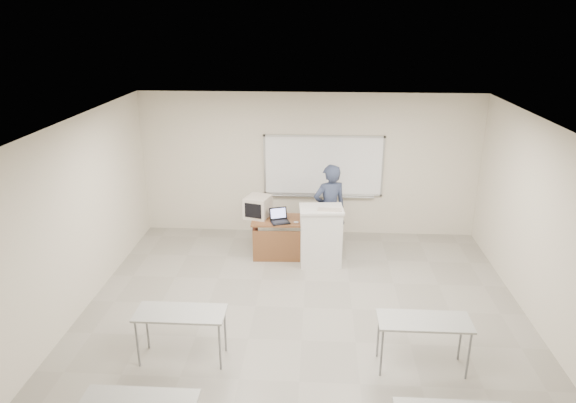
# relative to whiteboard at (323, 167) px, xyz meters

# --- Properties ---
(floor) EXTENTS (7.00, 8.00, 0.01)m
(floor) POSITION_rel_whiteboard_xyz_m (-0.30, -3.97, -1.49)
(floor) COLOR gray
(floor) RESTS_ON ground
(whiteboard) EXTENTS (2.48, 0.10, 1.31)m
(whiteboard) POSITION_rel_whiteboard_xyz_m (0.00, 0.00, 0.00)
(whiteboard) COLOR white
(whiteboard) RESTS_ON floor
(student_desks) EXTENTS (4.40, 2.20, 0.73)m
(student_desks) POSITION_rel_whiteboard_xyz_m (-0.30, -5.32, -0.81)
(student_desks) COLOR #9FA09A
(student_desks) RESTS_ON floor
(instructor_desk) EXTENTS (1.32, 0.66, 0.75)m
(instructor_desk) POSITION_rel_whiteboard_xyz_m (-0.70, -1.26, -0.95)
(instructor_desk) COLOR brown
(instructor_desk) RESTS_ON floor
(podium) EXTENTS (0.79, 0.58, 1.12)m
(podium) POSITION_rel_whiteboard_xyz_m (-0.03, -1.47, -0.92)
(podium) COLOR beige
(podium) RESTS_ON floor
(crt_monitor) EXTENTS (0.44, 0.49, 0.42)m
(crt_monitor) POSITION_rel_whiteboard_xyz_m (-1.25, -1.03, -0.53)
(crt_monitor) COLOR #B6A89A
(crt_monitor) RESTS_ON instructor_desk
(laptop) EXTENTS (0.34, 0.31, 0.25)m
(laptop) POSITION_rel_whiteboard_xyz_m (-0.80, -1.28, -0.67)
(laptop) COLOR black
(laptop) RESTS_ON instructor_desk
(mouse) EXTENTS (0.10, 0.08, 0.03)m
(mouse) POSITION_rel_whiteboard_xyz_m (-0.50, -1.33, -0.71)
(mouse) COLOR #B5B6BE
(mouse) RESTS_ON instructor_desk
(keyboard) EXTENTS (0.44, 0.16, 0.02)m
(keyboard) POSITION_rel_whiteboard_xyz_m (0.12, -1.59, -0.35)
(keyboard) COLOR #B6A89A
(keyboard) RESTS_ON podium
(presenter) EXTENTS (0.77, 0.64, 1.81)m
(presenter) POSITION_rel_whiteboard_xyz_m (0.13, -0.98, -0.58)
(presenter) COLOR black
(presenter) RESTS_ON floor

